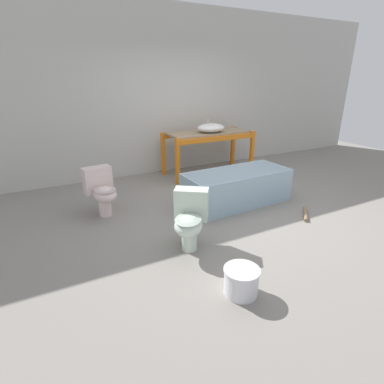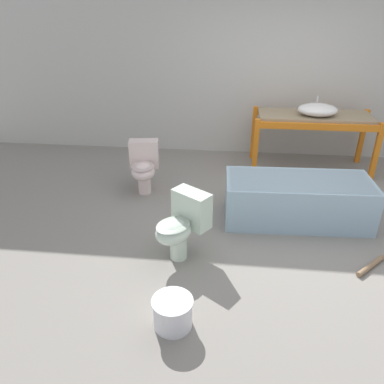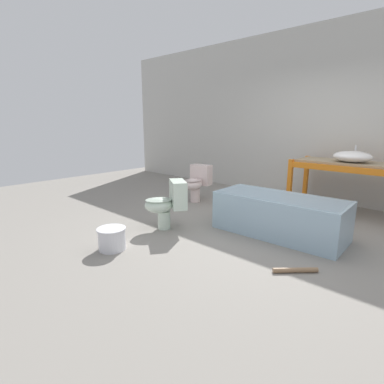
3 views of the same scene
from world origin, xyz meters
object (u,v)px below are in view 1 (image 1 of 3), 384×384
at_px(sink_basin, 211,128).
at_px(toilet_far, 102,189).
at_px(bathtub_main, 237,185).
at_px(bucket_white, 241,281).
at_px(toilet_near, 190,217).

distance_m(sink_basin, toilet_far, 2.63).
xyz_separation_m(bathtub_main, bucket_white, (-1.21, -1.79, -0.17)).
bearing_deg(bucket_white, toilet_near, 92.83).
height_order(sink_basin, bucket_white, sink_basin).
distance_m(bathtub_main, bucket_white, 2.17).
bearing_deg(toilet_near, bathtub_main, 68.58).
xyz_separation_m(toilet_near, toilet_far, (-0.70, 1.40, 0.00)).
bearing_deg(sink_basin, bucket_white, -116.24).
bearing_deg(bucket_white, bathtub_main, 55.89).
distance_m(sink_basin, toilet_near, 2.95).
xyz_separation_m(sink_basin, bathtub_main, (-0.42, -1.51, -0.65)).
bearing_deg(toilet_far, bucket_white, -80.35).
height_order(sink_basin, toilet_far, sink_basin).
distance_m(bathtub_main, toilet_near, 1.52).
height_order(bathtub_main, bucket_white, bathtub_main).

